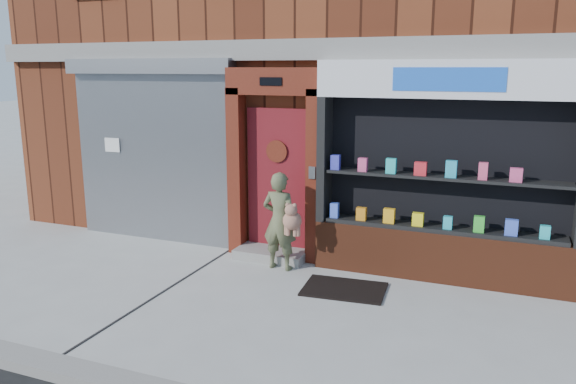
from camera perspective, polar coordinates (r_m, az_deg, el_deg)
The scene contains 7 objects.
ground at distance 7.03m, azimuth -1.63°, elevation -11.79°, with size 80.00×80.00×0.00m, color #9E9E99.
building at distance 12.19m, azimuth 10.12°, elevation 17.52°, with size 12.00×8.16×8.00m.
shutter_bay at distance 9.66m, azimuth -13.58°, elevation 5.17°, with size 3.10×0.30×3.04m.
red_door_bay at distance 8.54m, azimuth -1.31°, elevation 2.82°, with size 1.52×0.58×2.90m.
pharmacy_bay at distance 7.87m, azimuth 15.49°, elevation 0.92°, with size 3.50×0.41×3.00m.
woman at distance 8.11m, azimuth -0.73°, elevation -2.95°, with size 0.66×0.48×1.45m.
doormat at distance 7.61m, azimuth 5.73°, elevation -9.78°, with size 1.08×0.75×0.03m, color black.
Camera 1 is at (2.57, -5.87, 2.89)m, focal length 35.00 mm.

